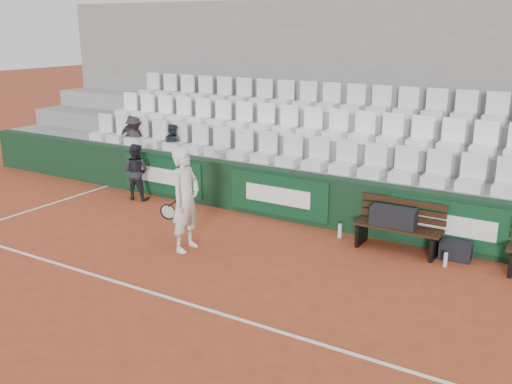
% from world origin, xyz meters
% --- Properties ---
extents(ground, '(80.00, 80.00, 0.00)m').
position_xyz_m(ground, '(0.00, 0.00, 0.00)').
color(ground, '#A84326').
rests_on(ground, ground).
extents(court_baseline, '(18.00, 0.06, 0.01)m').
position_xyz_m(court_baseline, '(0.00, 0.00, 0.00)').
color(court_baseline, white).
rests_on(court_baseline, ground).
extents(back_barrier, '(18.00, 0.34, 1.00)m').
position_xyz_m(back_barrier, '(0.07, 3.99, 0.50)').
color(back_barrier, '#10321B').
rests_on(back_barrier, ground).
extents(grandstand_tier_front, '(18.00, 0.95, 1.00)m').
position_xyz_m(grandstand_tier_front, '(0.00, 4.62, 0.50)').
color(grandstand_tier_front, gray).
rests_on(grandstand_tier_front, ground).
extents(grandstand_tier_mid, '(18.00, 0.95, 1.45)m').
position_xyz_m(grandstand_tier_mid, '(0.00, 5.58, 0.72)').
color(grandstand_tier_mid, gray).
rests_on(grandstand_tier_mid, ground).
extents(grandstand_tier_back, '(18.00, 0.95, 1.90)m').
position_xyz_m(grandstand_tier_back, '(0.00, 6.53, 0.95)').
color(grandstand_tier_back, gray).
rests_on(grandstand_tier_back, ground).
extents(grandstand_rear_wall, '(18.00, 0.30, 4.40)m').
position_xyz_m(grandstand_rear_wall, '(0.00, 7.15, 2.20)').
color(grandstand_rear_wall, gray).
rests_on(grandstand_rear_wall, ground).
extents(seat_row_front, '(11.90, 0.44, 0.63)m').
position_xyz_m(seat_row_front, '(0.00, 4.45, 1.31)').
color(seat_row_front, silver).
rests_on(seat_row_front, grandstand_tier_front).
extents(seat_row_mid, '(11.90, 0.44, 0.63)m').
position_xyz_m(seat_row_mid, '(0.00, 5.40, 1.77)').
color(seat_row_mid, white).
rests_on(seat_row_mid, grandstand_tier_mid).
extents(seat_row_back, '(11.90, 0.44, 0.63)m').
position_xyz_m(seat_row_back, '(0.00, 6.35, 2.21)').
color(seat_row_back, silver).
rests_on(seat_row_back, grandstand_tier_back).
extents(bench_left, '(1.50, 0.56, 0.45)m').
position_xyz_m(bench_left, '(2.37, 3.48, 0.23)').
color(bench_left, black).
rests_on(bench_left, ground).
extents(sports_bag_left, '(0.79, 0.37, 0.33)m').
position_xyz_m(sports_bag_left, '(2.29, 3.45, 0.62)').
color(sports_bag_left, black).
rests_on(sports_bag_left, bench_left).
extents(sports_bag_ground, '(0.53, 0.35, 0.31)m').
position_xyz_m(sports_bag_ground, '(3.33, 3.62, 0.16)').
color(sports_bag_ground, black).
rests_on(sports_bag_ground, ground).
extents(water_bottle_near, '(0.07, 0.07, 0.27)m').
position_xyz_m(water_bottle_near, '(1.27, 3.55, 0.13)').
color(water_bottle_near, silver).
rests_on(water_bottle_near, ground).
extents(water_bottle_far, '(0.07, 0.07, 0.24)m').
position_xyz_m(water_bottle_far, '(3.27, 3.21, 0.12)').
color(water_bottle_far, '#B1C3C9').
rests_on(water_bottle_far, ground).
extents(tennis_player, '(0.73, 0.68, 1.82)m').
position_xyz_m(tennis_player, '(-0.81, 1.64, 0.91)').
color(tennis_player, silver).
rests_on(tennis_player, ground).
extents(ball_kid, '(0.71, 0.61, 1.28)m').
position_xyz_m(ball_kid, '(-3.64, 3.45, 0.64)').
color(ball_kid, black).
rests_on(ball_kid, ground).
extents(spectator_a, '(0.75, 0.48, 1.11)m').
position_xyz_m(spectator_a, '(-4.61, 4.50, 1.55)').
color(spectator_a, black).
rests_on(spectator_a, grandstand_tier_front).
extents(spectator_b, '(0.69, 0.38, 1.12)m').
position_xyz_m(spectator_b, '(-4.70, 4.50, 1.56)').
color(spectator_b, '#302B27').
rests_on(spectator_b, grandstand_tier_front).
extents(spectator_c, '(0.52, 0.42, 1.03)m').
position_xyz_m(spectator_c, '(-3.41, 4.50, 1.52)').
color(spectator_c, '#212531').
rests_on(spectator_c, grandstand_tier_front).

